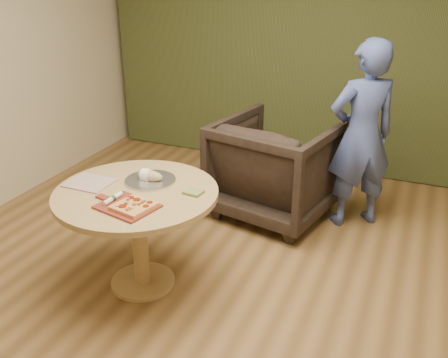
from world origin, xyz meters
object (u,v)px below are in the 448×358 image
Objects in this scene: pedestal_table at (137,209)px; person_standing at (361,136)px; bread_roll at (149,175)px; armchair at (276,163)px; cutlery_roll at (113,198)px; pizza_paddle at (126,206)px; flatbread_pizza at (134,206)px; serving_tray at (150,180)px.

person_standing reaches higher than pedestal_table.
person_standing is (1.24, 1.37, 0.02)m from bread_roll.
person_standing is at bearing 47.85° from bread_roll.
person_standing is (0.70, 0.11, 0.31)m from armchair.
pizza_paddle is at bearing -7.41° from cutlery_roll.
person_standing is at bearing 57.73° from cutlery_roll.
flatbread_pizza is at bearing 87.99° from armchair.
cutlery_roll is (-0.11, 0.02, 0.02)m from pizza_paddle.
pedestal_table is 5.58× the size of cutlery_roll.
person_standing is (1.11, 1.78, 0.03)m from flatbread_pizza.
flatbread_pizza is (0.06, -0.01, 0.02)m from pizza_paddle.
flatbread_pizza is 0.43m from serving_tray.
cutlery_roll is 0.38m from serving_tray.
cutlery_roll is (-0.04, -0.21, 0.17)m from pedestal_table.
armchair is at bearing -26.14° from person_standing.
pizza_paddle is at bearing -72.29° from pedestal_table.
serving_tray is (0.01, 0.17, 0.15)m from pedestal_table.
person_standing is (1.17, 1.77, 0.05)m from pizza_paddle.
pizza_paddle is 1.79× the size of flatbread_pizza.
pedestal_table is 3.12× the size of serving_tray.
serving_tray is (-0.06, 0.40, -0.00)m from pizza_paddle.
pedestal_table is 0.27m from cutlery_roll.
person_standing is (1.23, 1.37, 0.05)m from serving_tray.
pizza_paddle is 1.32× the size of serving_tray.
pedestal_table is at bearing 80.84° from armchair.
bread_roll is at bearing 180.00° from serving_tray.
pizza_paddle is 0.41m from serving_tray.
armchair is (0.48, 1.66, -0.26)m from pizza_paddle.
pizza_paddle is 0.12m from cutlery_roll.
cutlery_roll is at bearing -97.60° from serving_tray.
pizza_paddle is at bearing -81.23° from serving_tray.
cutlery_roll is at bearing -178.81° from pizza_paddle.
bread_roll is 0.19× the size of armchair.
pizza_paddle reaches higher than pedestal_table.
bread_roll is at bearing 112.60° from pizza_paddle.
pedestal_table is 0.68× the size of person_standing.
flatbread_pizza is 2.10m from person_standing.
serving_tray is (0.05, 0.38, -0.02)m from cutlery_roll.
person_standing is at bearing 58.18° from flatbread_pizza.
pedestal_table is 1.12× the size of armchair.
armchair is at bearing 76.17° from flatbread_pizza.
person_standing reaches higher than serving_tray.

